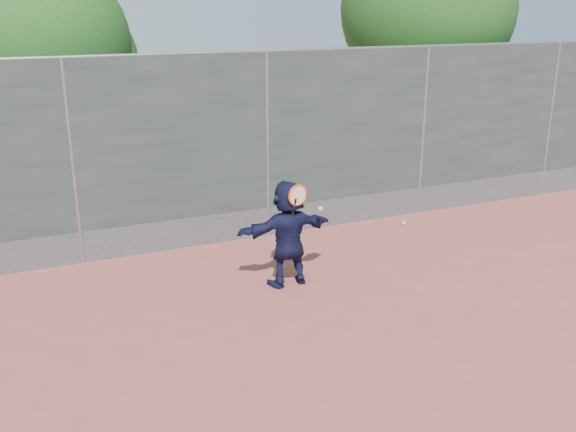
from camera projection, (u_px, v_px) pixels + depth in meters
name	position (u px, v px, depth m)	size (l,w,h in m)	color
ground	(378.00, 326.00, 7.73)	(80.00, 80.00, 0.00)	#9E4C42
player	(288.00, 233.00, 8.67)	(1.37, 0.44, 1.48)	#131534
ball_ground	(403.00, 223.00, 11.24)	(0.07, 0.07, 0.07)	yellow
fence	(267.00, 142.00, 10.27)	(20.00, 0.06, 3.03)	#38423D
swing_action	(300.00, 198.00, 8.35)	(0.51, 0.14, 0.51)	red
tree_right	(433.00, 14.00, 13.42)	(3.78, 3.60, 5.39)	#382314
tree_left	(54.00, 48.00, 11.39)	(3.15, 3.00, 4.53)	#382314
weed_clump	(287.00, 227.00, 10.74)	(0.68, 0.07, 0.30)	#387226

